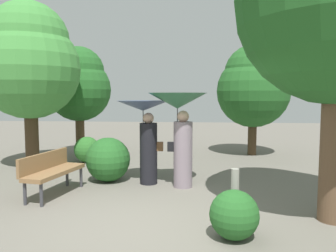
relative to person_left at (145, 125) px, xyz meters
name	(u,v)px	position (x,y,z in m)	size (l,w,h in m)	color
ground_plane	(151,223)	(0.45, -2.32, -1.30)	(40.00, 40.00, 0.00)	#6B665B
person_left	(145,125)	(0.00, 0.00, 0.00)	(1.15, 1.15, 1.84)	black
person_right	(179,117)	(0.76, -0.20, 0.19)	(1.24, 1.24, 2.01)	gray
park_bench	(51,169)	(-1.71, -1.03, -0.79)	(0.75, 1.56, 0.83)	#38383D
tree_near_left	(79,84)	(-2.75, 3.42, 1.03)	(2.07, 2.07, 3.56)	#4C3823
tree_near_right	(253,86)	(2.93, 3.92, 0.98)	(2.37, 2.37, 3.61)	#42301E
tree_mid_left	(29,60)	(-3.34, 1.37, 1.58)	(2.67, 2.67, 4.44)	#42301E
bush_path_left	(234,215)	(1.66, -2.76, -0.97)	(0.68, 0.68, 0.68)	#235B23
bush_path_right	(108,159)	(-0.88, 0.11, -0.80)	(1.01, 1.01, 1.01)	#235B23
bush_behind_bench	(87,149)	(-2.11, 2.22, -0.93)	(0.75, 0.75, 0.75)	#2D6B28
path_marker_post	(235,197)	(1.71, -2.29, -0.87)	(0.12, 0.12, 0.87)	gray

